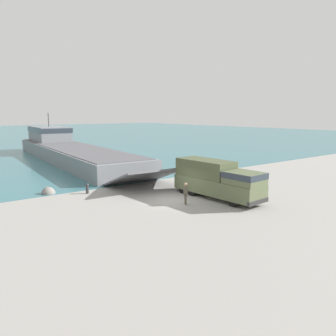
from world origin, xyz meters
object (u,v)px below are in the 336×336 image
landing_craft (67,148)px  military_truck (217,179)px  soldier_on_ramp (186,192)px  mooring_bollard (87,188)px

landing_craft → military_truck: landing_craft is taller
soldier_on_ramp → mooring_bollard: (-4.61, 7.82, -0.51)m
landing_craft → military_truck: 31.26m
landing_craft → soldier_on_ramp: (-2.03, -31.18, -0.63)m
military_truck → mooring_bollard: bearing=-138.2°
military_truck → soldier_on_ramp: bearing=-94.4°
landing_craft → mooring_bollard: size_ratio=49.12×
military_truck → soldier_on_ramp: military_truck is taller
landing_craft → mooring_bollard: 24.31m
landing_craft → soldier_on_ramp: landing_craft is taller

